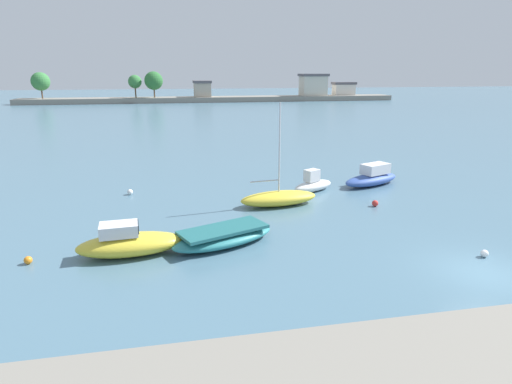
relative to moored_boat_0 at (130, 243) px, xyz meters
The scene contains 11 objects.
ground_plane 15.76m from the moored_boat_0, 18.48° to the right, with size 400.00×400.00×0.00m, color slate.
moored_boat_0 is the anchor object (origin of this frame).
moored_boat_1 4.44m from the moored_boat_0, ahead, with size 5.80×3.99×0.88m.
moored_boat_2 10.66m from the moored_boat_0, 35.26° to the left, with size 5.21×2.40×6.47m.
moored_boat_3 14.93m from the moored_boat_0, 36.94° to the left, with size 3.62×2.69×1.59m.
moored_boat_4 19.45m from the moored_boat_0, 30.06° to the left, with size 5.35×3.53×1.59m.
mooring_buoy_0 4.41m from the moored_boat_0, behind, with size 0.36×0.36×0.36m, color orange.
mooring_buoy_2 10.59m from the moored_boat_0, 94.44° to the left, with size 0.38×0.38×0.38m, color white.
mooring_buoy_3 15.39m from the moored_boat_0, 17.88° to the left, with size 0.40×0.40×0.40m, color red.
mooring_buoy_4 16.44m from the moored_boat_0, 12.25° to the right, with size 0.35×0.35×0.35m, color white.
distant_shoreline 104.41m from the moored_boat_0, 80.98° to the left, with size 102.46×7.38×8.16m.
Camera 1 is at (-12.84, -14.55, 8.30)m, focal length 30.43 mm.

